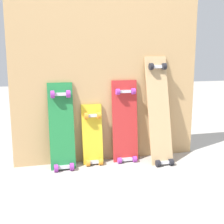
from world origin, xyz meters
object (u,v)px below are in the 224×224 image
at_px(skateboard_red, 125,125).
at_px(skateboard_natural, 159,114).
at_px(skateboard_yellow, 93,139).
at_px(skateboard_green, 62,131).

bearing_deg(skateboard_red, skateboard_natural, -16.86).
distance_m(skateboard_yellow, skateboard_red, 0.29).
height_order(skateboard_yellow, skateboard_natural, skateboard_natural).
height_order(skateboard_green, skateboard_natural, skateboard_natural).
bearing_deg(skateboard_natural, skateboard_red, 163.14).
bearing_deg(skateboard_natural, skateboard_green, 176.36).
distance_m(skateboard_red, skateboard_natural, 0.29).
relative_size(skateboard_green, skateboard_yellow, 1.32).
bearing_deg(skateboard_green, skateboard_yellow, 6.36).
xyz_separation_m(skateboard_green, skateboard_natural, (0.78, -0.05, 0.09)).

